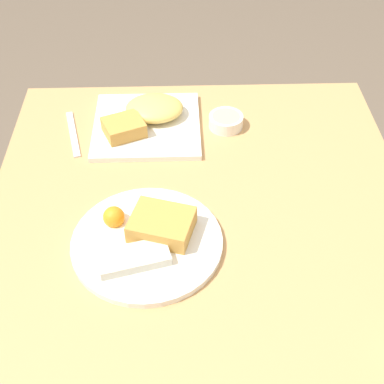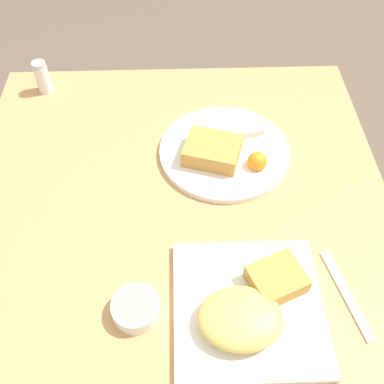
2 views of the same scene
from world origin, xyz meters
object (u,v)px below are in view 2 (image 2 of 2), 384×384
(plate_oval_far, at_px, (224,150))
(butter_knife, at_px, (346,294))
(salt_shaker, at_px, (43,79))
(plate_square_near, at_px, (249,307))
(sauce_ramekin, at_px, (136,308))

(plate_oval_far, bearing_deg, butter_knife, -61.48)
(plate_oval_far, xyz_separation_m, salt_shaker, (-0.45, 0.25, 0.02))
(plate_square_near, distance_m, salt_shaker, 0.79)
(plate_oval_far, bearing_deg, sauce_ramekin, -115.71)
(plate_square_near, bearing_deg, sauce_ramekin, 177.87)
(sauce_ramekin, relative_size, salt_shaker, 0.99)
(sauce_ramekin, bearing_deg, salt_shaker, 112.90)
(sauce_ramekin, xyz_separation_m, butter_knife, (0.38, 0.02, -0.01))
(sauce_ramekin, distance_m, butter_knife, 0.38)
(plate_square_near, xyz_separation_m, sauce_ramekin, (-0.20, 0.01, -0.00))
(plate_square_near, distance_m, plate_oval_far, 0.39)
(plate_square_near, distance_m, butter_knife, 0.18)
(plate_oval_far, height_order, sauce_ramekin, plate_oval_far)
(plate_oval_far, distance_m, butter_knife, 0.41)
(plate_oval_far, bearing_deg, plate_square_near, -88.00)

